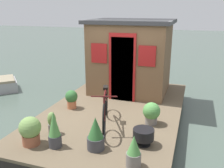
{
  "coord_description": "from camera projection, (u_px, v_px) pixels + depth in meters",
  "views": [
    {
      "loc": [
        -5.46,
        -1.77,
        2.8
      ],
      "look_at": [
        -0.2,
        0.0,
        1.11
      ],
      "focal_mm": 39.83,
      "sensor_mm": 36.0,
      "label": 1
    }
  ],
  "objects": [
    {
      "name": "ground_plane",
      "position": [
        115.0,
        123.0,
        6.3
      ],
      "size": [
        60.0,
        60.0,
        0.0
      ],
      "primitive_type": "plane",
      "color": "#47564C"
    },
    {
      "name": "houseboat_deck",
      "position": [
        115.0,
        116.0,
        6.24
      ],
      "size": [
        5.25,
        3.17,
        0.41
      ],
      "color": "brown",
      "rests_on": "ground_plane"
    },
    {
      "name": "houseboat_cabin",
      "position": [
        131.0,
        56.0,
        7.25
      ],
      "size": [
        1.94,
        2.34,
        2.09
      ],
      "color": "brown",
      "rests_on": "houseboat_deck"
    },
    {
      "name": "bicycle",
      "position": [
        105.0,
        108.0,
        5.23
      ],
      "size": [
        1.68,
        0.66,
        0.82
      ],
      "color": "black",
      "rests_on": "houseboat_deck"
    },
    {
      "name": "potted_plant_ivy",
      "position": [
        54.0,
        130.0,
        4.4
      ],
      "size": [
        0.24,
        0.24,
        0.69
      ],
      "color": "#38383D",
      "rests_on": "houseboat_deck"
    },
    {
      "name": "potted_plant_lavender",
      "position": [
        151.0,
        113.0,
        5.31
      ],
      "size": [
        0.37,
        0.37,
        0.48
      ],
      "color": "slate",
      "rests_on": "houseboat_deck"
    },
    {
      "name": "potted_plant_sage",
      "position": [
        52.0,
        123.0,
        4.91
      ],
      "size": [
        0.17,
        0.17,
        0.45
      ],
      "color": "slate",
      "rests_on": "houseboat_deck"
    },
    {
      "name": "potted_plant_basil",
      "position": [
        30.0,
        130.0,
        4.49
      ],
      "size": [
        0.4,
        0.4,
        0.54
      ],
      "color": "#935138",
      "rests_on": "houseboat_deck"
    },
    {
      "name": "potted_plant_fern",
      "position": [
        96.0,
        134.0,
        4.33
      ],
      "size": [
        0.31,
        0.31,
        0.61
      ],
      "color": "#38383D",
      "rests_on": "houseboat_deck"
    },
    {
      "name": "potted_plant_mint",
      "position": [
        134.0,
        152.0,
        3.86
      ],
      "size": [
        0.24,
        0.24,
        0.54
      ],
      "color": "slate",
      "rests_on": "houseboat_deck"
    },
    {
      "name": "potted_plant_thyme",
      "position": [
        72.0,
        99.0,
        6.15
      ],
      "size": [
        0.3,
        0.3,
        0.47
      ],
      "color": "#B2603D",
      "rests_on": "houseboat_deck"
    },
    {
      "name": "charcoal_grill",
      "position": [
        143.0,
        135.0,
        4.5
      ],
      "size": [
        0.39,
        0.39,
        0.31
      ],
      "color": "black",
      "rests_on": "houseboat_deck"
    }
  ]
}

